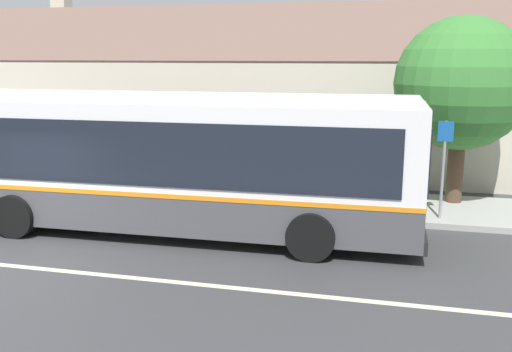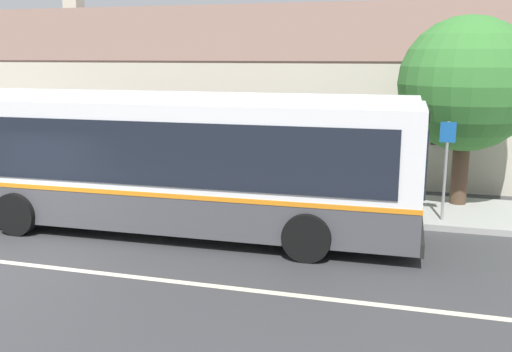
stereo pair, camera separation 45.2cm
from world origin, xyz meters
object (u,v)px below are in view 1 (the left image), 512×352
Objects in this scene: transit_bus at (165,159)px; street_tree_primary at (462,84)px; bus_stop_sign at (444,158)px; bench_by_building at (43,175)px.

street_tree_primary is (6.77, 3.88, 1.60)m from transit_bus.
bus_stop_sign is at bearing -104.61° from street_tree_primary.
street_tree_primary is at bearing 29.80° from transit_bus.
transit_bus is 2.29× the size of street_tree_primary.
transit_bus is 7.96m from street_tree_primary.
street_tree_primary is (11.81, 1.30, 2.76)m from bench_by_building.
transit_bus reaches higher than bus_stop_sign.
bench_by_building is 0.31× the size of street_tree_primary.
transit_bus is at bearing -161.64° from bus_stop_sign.
transit_bus is at bearing -27.13° from bench_by_building.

